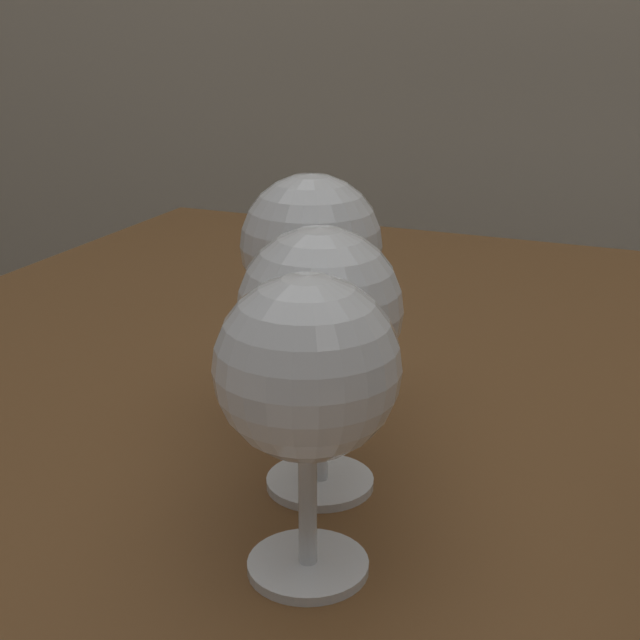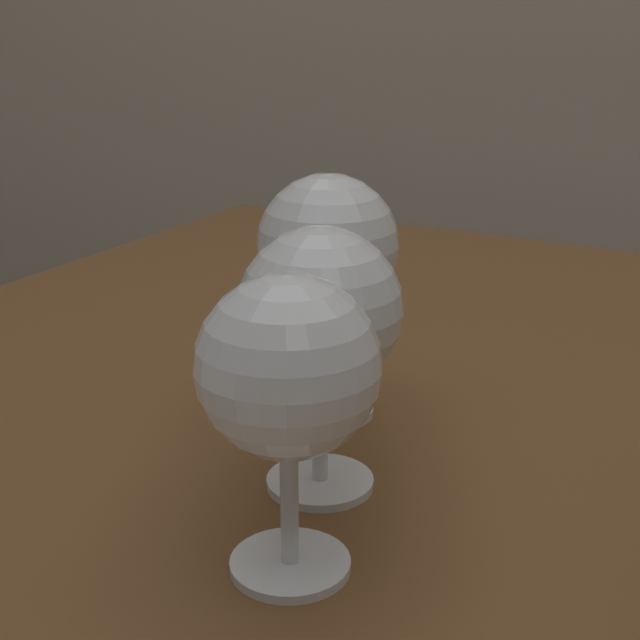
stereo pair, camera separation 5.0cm
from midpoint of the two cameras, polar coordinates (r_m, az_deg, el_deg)
name	(u,v)px [view 1 (the left image)]	position (r m, az deg, el deg)	size (l,w,h in m)	color
dining_table	(532,499)	(0.74, 10.92, -10.74)	(1.11, 0.83, 0.71)	brown
wine_glass_chardonnay	(307,370)	(0.43, -4.20, -3.16)	(0.09, 0.09, 0.15)	white
wine_glass_pinot	(320,314)	(0.50, -2.87, 0.31)	(0.09, 0.09, 0.15)	white
wine_glass_merlot	(311,249)	(0.60, -2.97, 4.31)	(0.09, 0.09, 0.16)	white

